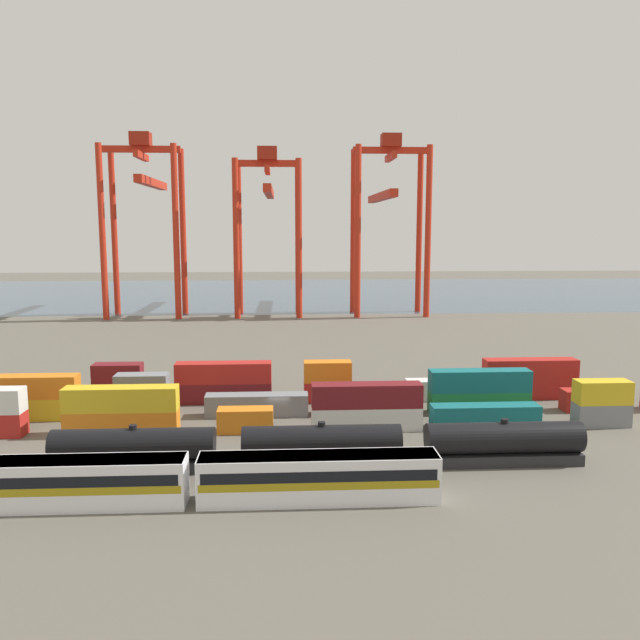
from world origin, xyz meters
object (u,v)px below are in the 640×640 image
shipping_container_7 (485,416)px  gantry_crane_west (145,205)px  shipping_container_12 (143,407)px  shipping_container_14 (257,405)px  passenger_train (192,478)px  shipping_container_15 (369,403)px  freight_tank_row (322,446)px  gantry_crane_central (268,212)px  gantry_crane_east (388,208)px

shipping_container_7 → gantry_crane_west: bearing=120.5°
shipping_container_7 → shipping_container_12: size_ratio=2.00×
shipping_container_12 → shipping_container_14: bearing=0.0°
gantry_crane_west → shipping_container_14: bearing=-70.9°
passenger_train → shipping_container_12: (-9.24, 24.39, -0.84)m
shipping_container_15 → freight_tank_row: bearing=-111.3°
freight_tank_row → shipping_container_15: freight_tank_row is taller
passenger_train → freight_tank_row: (10.87, 7.34, -0.07)m
shipping_container_12 → gantry_crane_west: (-17.91, 90.60, 26.34)m
gantry_crane_west → gantry_crane_central: (30.60, 1.18, -1.58)m
gantry_crane_central → gantry_crane_east: gantry_crane_east is taller
passenger_train → gantry_crane_central: bearing=88.3°
shipping_container_12 → gantry_crane_east: size_ratio=0.13×
shipping_container_12 → gantry_crane_west: size_ratio=0.13×
freight_tank_row → shipping_container_7: (18.87, 11.02, -0.77)m
gantry_crane_west → shipping_container_12: bearing=-78.8°
shipping_container_15 → gantry_crane_east: size_ratio=0.27×
passenger_train → freight_tank_row: 13.12m
shipping_container_12 → shipping_container_14: (13.38, 0.00, 0.00)m
shipping_container_14 → gantry_crane_east: gantry_crane_east is taller
gantry_crane_east → freight_tank_row: bearing=-102.0°
gantry_crane_central → passenger_train: bearing=-91.7°
shipping_container_7 → gantry_crane_east: bearing=87.5°
freight_tank_row → shipping_container_12: (-20.10, 17.04, -0.77)m
gantry_crane_central → gantry_crane_east: (30.60, 0.06, 1.10)m
passenger_train → shipping_container_15: 30.04m
shipping_container_15 → gantry_crane_west: 104.39m
shipping_container_7 → freight_tank_row: bearing=-149.7°
gantry_crane_central → shipping_container_7: bearing=-75.0°
passenger_train → shipping_container_14: (4.14, 24.39, -0.84)m
freight_tank_row → shipping_container_12: freight_tank_row is taller
passenger_train → gantry_crane_east: size_ratio=0.89×
shipping_container_12 → gantry_crane_east: bearing=64.8°
shipping_container_7 → shipping_container_14: (-25.60, 6.02, 0.00)m
shipping_container_12 → shipping_container_15: (26.75, 0.00, 0.00)m
freight_tank_row → gantry_crane_central: bearing=93.9°
gantry_crane_west → passenger_train: bearing=-76.7°
shipping_container_7 → gantry_crane_east: gantry_crane_east is taller
shipping_container_12 → gantry_crane_west: 96.03m
passenger_train → shipping_container_14: size_ratio=3.30×
freight_tank_row → shipping_container_7: 21.87m
shipping_container_14 → freight_tank_row: bearing=-68.5°
shipping_container_12 → gantry_crane_central: size_ratio=0.14×
freight_tank_row → shipping_container_15: (6.65, 17.04, -0.77)m
passenger_train → gantry_crane_west: bearing=103.3°
freight_tank_row → passenger_train: bearing=-145.9°
shipping_container_7 → shipping_container_14: 26.30m
shipping_container_15 → gantry_crane_central: gantry_crane_central is taller
shipping_container_15 → shipping_container_12: bearing=180.0°
shipping_container_15 → gantry_crane_east: 96.83m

